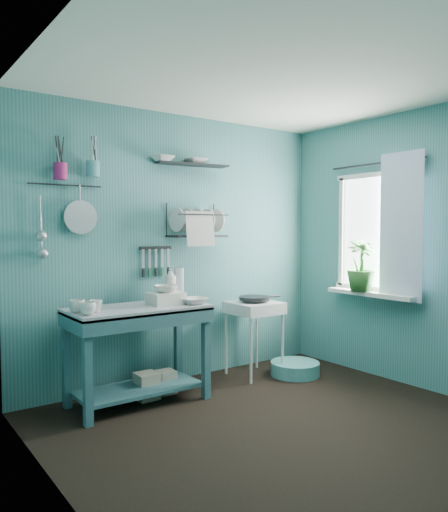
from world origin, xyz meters
TOP-DOWN VIEW (x-y plane):
  - floor at (0.00, 0.00)m, footprint 3.20×3.20m
  - ceiling at (0.00, 0.00)m, footprint 3.20×3.20m
  - wall_back at (0.00, 1.50)m, footprint 3.20×0.00m
  - wall_left at (-1.60, 0.00)m, footprint 0.00×3.00m
  - wall_right at (1.60, 0.00)m, footprint 0.00×3.00m
  - work_counter at (-0.63, 1.10)m, footprint 1.17×0.66m
  - mug_left at (-1.11, 0.94)m, footprint 0.12×0.12m
  - mug_mid at (-1.01, 1.04)m, footprint 0.14×0.14m
  - mug_right at (-1.13, 1.10)m, footprint 0.17×0.17m
  - wash_tub at (-0.38, 1.08)m, footprint 0.28×0.22m
  - tub_bowl at (-0.38, 1.08)m, footprint 0.20×0.19m
  - soap_bottle at (-0.21, 1.30)m, footprint 0.11×0.12m
  - water_bottle at (-0.11, 1.32)m, footprint 0.09×0.09m
  - counter_bowl at (-0.18, 0.95)m, footprint 0.22×0.22m
  - hotplate_stand at (0.63, 1.15)m, footprint 0.45×0.45m
  - frying_pan at (0.63, 1.15)m, footprint 0.30×0.30m
  - knife_strip at (-0.28, 1.47)m, footprint 0.32×0.03m
  - dish_rack at (0.11, 1.37)m, footprint 0.56×0.26m
  - upper_shelf at (0.08, 1.40)m, footprint 0.72×0.28m
  - shelf_bowl_left at (-0.23, 1.40)m, footprint 0.21×0.21m
  - shelf_bowl_right at (0.12, 1.40)m, footprint 0.23×0.23m
  - utensil_cup_magenta at (-1.14, 1.42)m, footprint 0.11×0.11m
  - utensil_cup_teal at (-0.88, 1.42)m, footprint 0.11×0.11m
  - colander at (-0.98, 1.45)m, footprint 0.28×0.03m
  - ladle_outer at (-1.30, 1.46)m, footprint 0.01×0.01m
  - ladle_inner at (-1.29, 1.46)m, footprint 0.01×0.01m
  - hook_rail at (-1.09, 1.47)m, footprint 0.60×0.01m
  - window_glass at (1.59, 0.45)m, footprint 0.00×1.10m
  - windowsill at (1.50, 0.45)m, footprint 0.16×0.95m
  - curtain at (1.52, 0.15)m, footprint 0.00×1.35m
  - curtain_rod at (1.54, 0.45)m, footprint 0.02×1.05m
  - potted_plant at (1.45, 0.54)m, footprint 0.36×0.36m
  - storage_tin_large at (-0.53, 1.15)m, footprint 0.18×0.18m
  - storage_tin_small at (-0.33, 1.18)m, footprint 0.15×0.15m
  - floor_basin at (0.96, 0.92)m, footprint 0.48×0.48m

SIDE VIEW (x-z plane):
  - floor at x=0.00m, z-range 0.00..0.00m
  - floor_basin at x=0.96m, z-range 0.00..0.13m
  - storage_tin_small at x=-0.33m, z-range 0.00..0.20m
  - storage_tin_large at x=-0.53m, z-range 0.00..0.22m
  - hotplate_stand at x=0.63m, z-range 0.00..0.72m
  - work_counter at x=-0.63m, z-range 0.00..0.80m
  - frying_pan at x=0.63m, z-range 0.74..0.78m
  - windowsill at x=1.50m, z-range 0.79..0.83m
  - counter_bowl at x=-0.18m, z-range 0.80..0.85m
  - mug_mid at x=-1.01m, z-range 0.80..0.89m
  - mug_left at x=-1.11m, z-range 0.80..0.89m
  - mug_right at x=-1.13m, z-range 0.80..0.89m
  - wash_tub at x=-0.38m, z-range 0.80..0.90m
  - tub_bowl at x=-0.38m, z-range 0.90..0.96m
  - water_bottle at x=-0.11m, z-range 0.80..1.08m
  - soap_bottle at x=-0.21m, z-range 0.80..1.10m
  - potted_plant at x=1.45m, z-range 0.83..1.33m
  - wall_back at x=0.00m, z-range -0.35..2.85m
  - wall_left at x=-1.60m, z-range -0.25..2.75m
  - wall_right at x=1.60m, z-range -0.25..2.75m
  - knife_strip at x=-0.28m, z-range 1.24..1.27m
  - window_glass at x=1.59m, z-range 0.85..1.95m
  - ladle_inner at x=-1.29m, z-range 1.26..1.56m
  - curtain at x=1.52m, z-range 0.77..2.12m
  - dish_rack at x=0.11m, z-range 1.35..1.67m
  - colander at x=-0.98m, z-range 1.39..1.67m
  - ladle_outer at x=-1.30m, z-range 1.39..1.69m
  - hook_rail at x=-1.09m, z-range 1.78..1.79m
  - utensil_cup_magenta at x=-1.14m, z-range 1.82..1.95m
  - utensil_cup_teal at x=-0.88m, z-range 1.86..1.99m
  - shelf_bowl_left at x=-0.23m, z-range 1.98..2.03m
  - upper_shelf at x=0.08m, z-range 2.02..2.04m
  - shelf_bowl_right at x=0.12m, z-range 2.01..2.06m
  - curtain_rod at x=1.54m, z-range 2.04..2.06m
  - ceiling at x=0.00m, z-range 2.50..2.50m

